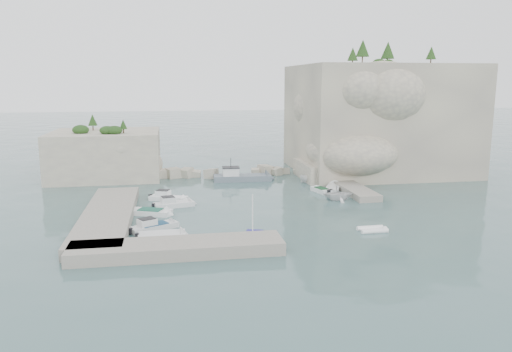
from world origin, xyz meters
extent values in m
plane|color=#416262|center=(0.00, 0.00, 0.00)|extent=(400.00, 400.00, 0.00)
cube|color=beige|center=(23.00, 23.00, 8.50)|extent=(26.00, 22.00, 17.00)
cube|color=beige|center=(13.00, 18.00, 1.25)|extent=(8.00, 10.00, 2.50)
cube|color=beige|center=(-20.00, 25.00, 3.50)|extent=(16.00, 14.00, 7.00)
cube|color=#9E9689|center=(-17.00, -1.00, 0.55)|extent=(5.00, 24.00, 1.10)
cube|color=#9E9689|center=(-10.00, -12.50, 0.55)|extent=(18.00, 4.00, 1.10)
cube|color=#9E9689|center=(13.50, 10.00, 0.40)|extent=(3.00, 16.00, 0.80)
cube|color=beige|center=(-1.00, 22.00, 0.70)|extent=(28.00, 3.00, 1.40)
imported|color=silver|center=(-3.16, -10.34, 0.00)|extent=(5.56, 4.62, 0.99)
imported|color=silver|center=(9.98, 4.02, 0.00)|extent=(4.00, 3.56, 1.94)
imported|color=white|center=(9.94, 15.11, 0.00)|extent=(3.94, 1.71, 1.49)
cylinder|color=white|center=(-3.16, -10.34, 2.60)|extent=(0.10, 0.10, 4.20)
cone|color=#1E4219|center=(18.00, 18.00, 19.27)|extent=(1.96, 1.96, 2.45)
cone|color=#1E4219|center=(26.00, 27.00, 19.60)|extent=(2.24, 2.24, 2.80)
cone|color=#1E4219|center=(30.00, 20.00, 18.82)|extent=(1.57, 1.57, 1.96)
cone|color=#1E4219|center=(21.00, 30.00, 19.08)|extent=(1.79, 1.79, 2.24)
cone|color=#1E4219|center=(-22.00, 27.00, 8.62)|extent=(1.40, 1.40, 1.75)
cone|color=#1E4219|center=(-17.00, 22.00, 8.30)|extent=(1.12, 1.12, 1.40)
camera|label=1|loc=(-10.37, -53.46, 14.47)|focal=35.00mm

